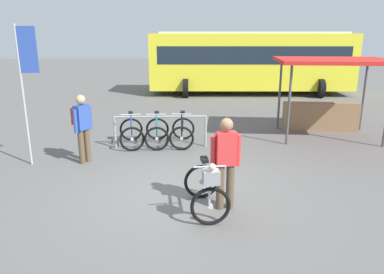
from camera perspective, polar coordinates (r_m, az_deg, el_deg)
name	(u,v)px	position (r m, az deg, el deg)	size (l,w,h in m)	color
ground_plane	(182,192)	(7.21, -1.50, -8.61)	(80.00, 80.00, 0.00)	#605E5B
bike_rack_rail	(160,124)	(9.83, -4.96, 1.99)	(2.51, 0.11, 0.88)	#99999E
racked_bike_blue	(132,133)	(10.13, -9.45, 0.67)	(0.82, 1.17, 0.97)	black
racked_bike_teal	(157,132)	(10.08, -5.49, 0.73)	(0.71, 1.14, 0.98)	black
racked_bike_black	(182,132)	(10.07, -1.51, 0.79)	(0.72, 1.14, 0.98)	black
featured_bicycle	(207,188)	(6.21, 2.35, -7.92)	(0.75, 1.23, 1.09)	black
person_with_featured_bike	(226,160)	(6.27, 5.30, -3.57)	(0.53, 0.24, 1.64)	brown
pedestrian_with_backpack	(82,124)	(8.93, -16.85, 1.90)	(0.45, 0.47, 1.64)	brown
bus_distant	(250,59)	(19.05, 9.12, 11.93)	(10.09, 3.67, 3.08)	yellow
market_stall	(327,89)	(11.73, 20.37, 7.08)	(3.35, 2.65, 2.30)	#4C4C51
banner_flag	(26,69)	(8.97, -24.56, 9.62)	(0.45, 0.05, 3.20)	#B2B2B7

